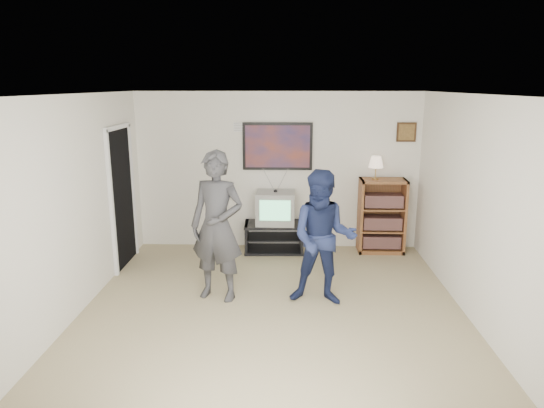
# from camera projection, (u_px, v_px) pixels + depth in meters

# --- Properties ---
(room_shell) EXTENTS (4.51, 5.00, 2.51)m
(room_shell) POSITION_uv_depth(u_px,v_px,m) (273.00, 203.00, 5.65)
(room_shell) COLOR #867755
(room_shell) RESTS_ON ground
(media_stand) EXTENTS (0.94, 0.55, 0.46)m
(media_stand) POSITION_uv_depth(u_px,v_px,m) (274.00, 237.00, 7.73)
(media_stand) COLOR black
(media_stand) RESTS_ON room_shell
(crt_television) EXTENTS (0.61, 0.52, 0.51)m
(crt_television) POSITION_uv_depth(u_px,v_px,m) (275.00, 208.00, 7.61)
(crt_television) COLOR gray
(crt_television) RESTS_ON media_stand
(bookshelf) EXTENTS (0.71, 0.41, 1.17)m
(bookshelf) POSITION_uv_depth(u_px,v_px,m) (382.00, 216.00, 7.63)
(bookshelf) COLOR brown
(bookshelf) RESTS_ON room_shell
(table_lamp) EXTENTS (0.23, 0.23, 0.36)m
(table_lamp) POSITION_uv_depth(u_px,v_px,m) (376.00, 168.00, 7.46)
(table_lamp) COLOR #F9D9BD
(table_lamp) RESTS_ON bookshelf
(person_tall) EXTENTS (0.77, 0.61, 1.85)m
(person_tall) POSITION_uv_depth(u_px,v_px,m) (217.00, 226.00, 5.87)
(person_tall) COLOR #333336
(person_tall) RESTS_ON room_shell
(person_short) EXTENTS (0.87, 0.72, 1.65)m
(person_short) POSITION_uv_depth(u_px,v_px,m) (323.00, 238.00, 5.76)
(person_short) COLOR #1A2349
(person_short) RESTS_ON room_shell
(controller_left) EXTENTS (0.04, 0.12, 0.04)m
(controller_left) POSITION_uv_depth(u_px,v_px,m) (220.00, 203.00, 6.06)
(controller_left) COLOR white
(controller_left) RESTS_ON person_tall
(controller_right) EXTENTS (0.06, 0.13, 0.04)m
(controller_right) POSITION_uv_depth(u_px,v_px,m) (322.00, 208.00, 5.88)
(controller_right) COLOR white
(controller_right) RESTS_ON person_short
(poster) EXTENTS (1.10, 0.03, 0.75)m
(poster) POSITION_uv_depth(u_px,v_px,m) (277.00, 146.00, 7.62)
(poster) COLOR black
(poster) RESTS_ON room_shell
(air_vent) EXTENTS (0.28, 0.02, 0.14)m
(air_vent) POSITION_uv_depth(u_px,v_px,m) (242.00, 127.00, 7.57)
(air_vent) COLOR white
(air_vent) RESTS_ON room_shell
(small_picture) EXTENTS (0.30, 0.03, 0.30)m
(small_picture) POSITION_uv_depth(u_px,v_px,m) (406.00, 132.00, 7.50)
(small_picture) COLOR #402714
(small_picture) RESTS_ON room_shell
(doorway) EXTENTS (0.03, 0.85, 2.00)m
(doorway) POSITION_uv_depth(u_px,v_px,m) (122.00, 198.00, 7.00)
(doorway) COLOR black
(doorway) RESTS_ON room_shell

